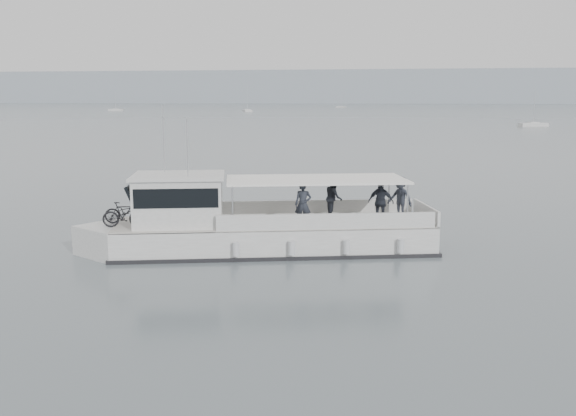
# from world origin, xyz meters

# --- Properties ---
(ground) EXTENTS (1400.00, 1400.00, 0.00)m
(ground) POSITION_xyz_m (0.00, 0.00, 0.00)
(ground) COLOR slate
(ground) RESTS_ON ground
(headland) EXTENTS (1400.00, 90.00, 28.00)m
(headland) POSITION_xyz_m (0.00, 560.00, 14.00)
(headland) COLOR #939EA8
(headland) RESTS_ON ground
(tour_boat) EXTENTS (13.02, 6.01, 5.47)m
(tour_boat) POSITION_xyz_m (-3.88, -1.45, 0.90)
(tour_boat) COLOR silver
(tour_boat) RESTS_ON ground
(moored_fleet) EXTENTS (431.19, 286.25, 10.67)m
(moored_fleet) POSITION_xyz_m (-50.66, 189.51, 0.36)
(moored_fleet) COLOR silver
(moored_fleet) RESTS_ON ground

